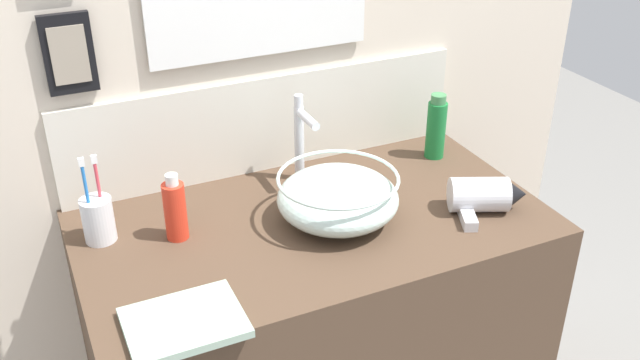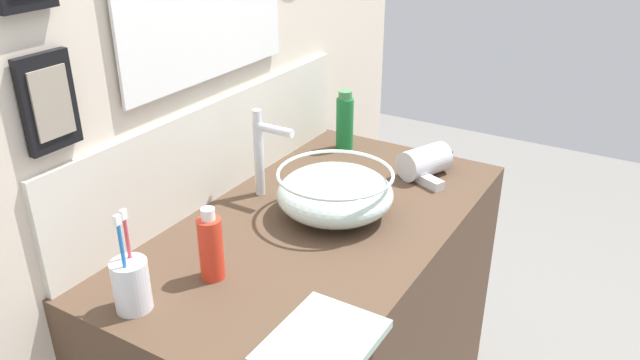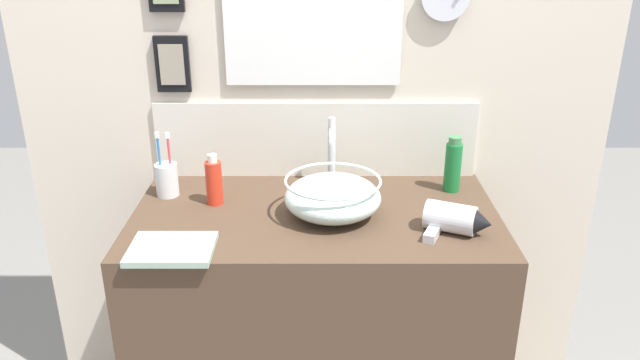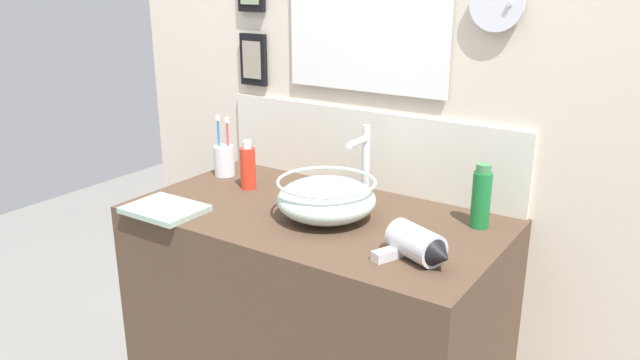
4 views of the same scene
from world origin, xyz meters
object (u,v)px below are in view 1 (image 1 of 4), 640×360
glass_bowl_sink (338,197)px  hand_towel (184,322)px  shampoo_bottle (175,210)px  faucet (301,134)px  hair_drier (485,196)px  soap_dispenser (436,128)px  toothbrush_cup (98,219)px

glass_bowl_sink → hand_towel: size_ratio=1.28×
shampoo_bottle → faucet: bearing=19.3°
hair_drier → hand_towel: size_ratio=0.93×
faucet → hand_towel: bearing=-134.9°
faucet → shampoo_bottle: size_ratio=1.44×
shampoo_bottle → soap_dispenser: (0.71, 0.10, 0.01)m
glass_bowl_sink → faucet: (0.00, 0.20, 0.07)m
faucet → soap_dispenser: bearing=-3.8°
shampoo_bottle → glass_bowl_sink: bearing=-13.4°
shampoo_bottle → hand_towel: (-0.06, -0.29, -0.06)m
glass_bowl_sink → hair_drier: size_ratio=1.38×
faucet → toothbrush_cup: bearing=-173.0°
soap_dispenser → hair_drier: bearing=-99.2°
glass_bowl_sink → soap_dispenser: bearing=25.7°
shampoo_bottle → toothbrush_cup: bearing=158.7°
faucet → hand_towel: 0.59m
shampoo_bottle → soap_dispenser: 0.72m
faucet → toothbrush_cup: faucet is taller
shampoo_bottle → soap_dispenser: soap_dispenser is taller
faucet → soap_dispenser: faucet is taller
hair_drier → soap_dispenser: (0.05, 0.28, 0.04)m
toothbrush_cup → soap_dispenser: toothbrush_cup is taller
hair_drier → soap_dispenser: bearing=80.8°
glass_bowl_sink → shampoo_bottle: 0.35m
faucet → shampoo_bottle: (-0.34, -0.12, -0.06)m
soap_dispenser → faucet: bearing=176.2°
shampoo_bottle → hand_towel: size_ratio=0.73×
hair_drier → soap_dispenser: 0.29m
glass_bowl_sink → soap_dispenser: size_ratio=1.56×
glass_bowl_sink → toothbrush_cup: bearing=164.1°
faucet → shampoo_bottle: 0.37m
glass_bowl_sink → soap_dispenser: (0.37, 0.18, 0.02)m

